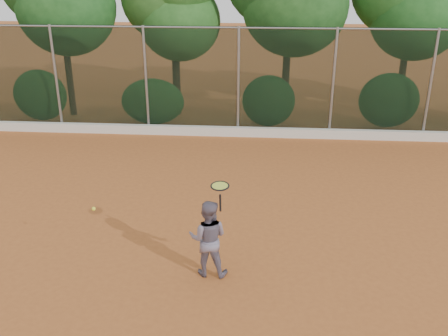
{
  "coord_description": "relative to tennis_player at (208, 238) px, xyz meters",
  "views": [
    {
      "loc": [
        0.75,
        -8.8,
        5.31
      ],
      "look_at": [
        0.0,
        1.0,
        1.25
      ],
      "focal_mm": 40.0,
      "sensor_mm": 36.0,
      "label": 1
    }
  ],
  "objects": [
    {
      "name": "concrete_curb",
      "position": [
        0.13,
        7.89,
        -0.58
      ],
      "size": [
        24.0,
        0.2,
        0.3
      ],
      "primitive_type": "cube",
      "color": "silver",
      "rests_on": "ground"
    },
    {
      "name": "tennis_ball_in_flight",
      "position": [
        -2.0,
        -0.13,
        0.58
      ],
      "size": [
        0.07,
        0.07,
        0.07
      ],
      "color": "#F0F337",
      "rests_on": "ground"
    },
    {
      "name": "ground",
      "position": [
        0.13,
        1.07,
        -0.73
      ],
      "size": [
        80.0,
        80.0,
        0.0
      ],
      "primitive_type": "plane",
      "color": "#AF5D29",
      "rests_on": "ground"
    },
    {
      "name": "tennis_racket",
      "position": [
        0.22,
        -0.09,
        1.04
      ],
      "size": [
        0.35,
        0.35,
        0.55
      ],
      "color": "black",
      "rests_on": "ground"
    },
    {
      "name": "chainlink_fence",
      "position": [
        0.13,
        8.07,
        1.13
      ],
      "size": [
        24.09,
        0.09,
        3.5
      ],
      "color": "black",
      "rests_on": "ground"
    },
    {
      "name": "tennis_player",
      "position": [
        0.0,
        0.0,
        0.0
      ],
      "size": [
        0.74,
        0.59,
        1.47
      ],
      "primitive_type": "imported",
      "rotation": [
        0.0,
        0.0,
        3.09
      ],
      "color": "slate",
      "rests_on": "ground"
    }
  ]
}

